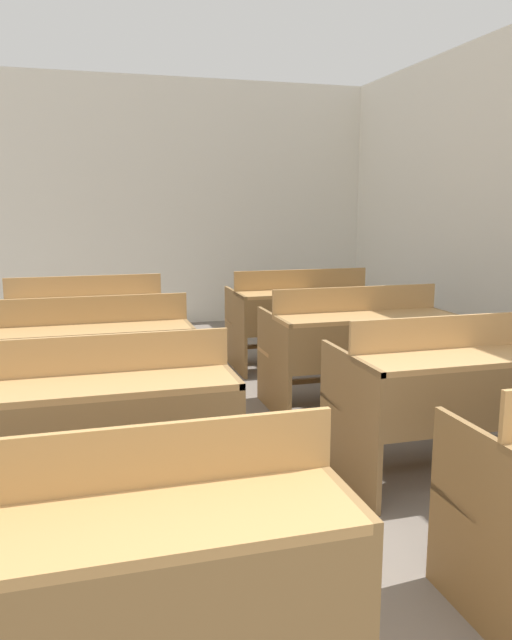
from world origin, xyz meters
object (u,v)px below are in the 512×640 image
at_px(bench_back_right, 302,315).
at_px(bench_third_left, 92,360).
at_px(bench_second_right, 458,391).
at_px(bench_second_left, 95,424).
at_px(bench_third_right, 356,343).
at_px(bench_back_left, 86,325).
at_px(wastepaper_bin, 396,329).
at_px(bench_front_left, 113,577).

bearing_deg(bench_back_right, bench_third_left, -147.29).
bearing_deg(bench_second_right, bench_back_right, 89.88).
bearing_deg(bench_second_left, bench_back_right, 52.31).
distance_m(bench_third_right, bench_back_left, 2.29).
bearing_deg(bench_third_right, bench_second_right, -88.73).
distance_m(bench_second_left, bench_third_left, 1.27).
distance_m(bench_second_left, bench_third_right, 2.27).
bearing_deg(bench_back_left, bench_second_right, -52.60).
relative_size(bench_third_right, wastepaper_bin, 4.17).
height_order(bench_back_right, wastepaper_bin, bench_back_right).
bearing_deg(bench_back_right, bench_third_right, -91.50).
relative_size(bench_second_left, wastepaper_bin, 4.17).
height_order(bench_front_left, bench_back_right, same).
distance_m(bench_second_right, bench_back_right, 2.50).
distance_m(bench_third_left, bench_third_right, 1.88).
bearing_deg(bench_front_left, bench_second_left, 90.73).
height_order(bench_second_right, bench_third_left, same).
bearing_deg(bench_third_left, wastepaper_bin, 30.14).
relative_size(bench_front_left, wastepaper_bin, 4.17).
height_order(bench_second_left, wastepaper_bin, bench_second_left).
distance_m(bench_second_right, bench_third_right, 1.24).
bearing_deg(bench_back_left, bench_front_left, -89.78).
xyz_separation_m(bench_third_left, bench_back_left, (-0.01, 1.25, 0.00)).
distance_m(bench_second_left, wastepaper_bin, 4.55).
bearing_deg(bench_third_left, bench_second_left, -90.71).
height_order(bench_second_left, bench_third_right, same).
relative_size(bench_second_left, bench_second_right, 1.00).
height_order(bench_second_left, bench_third_left, same).
bearing_deg(bench_third_left, bench_front_left, -90.00).
distance_m(bench_third_left, bench_back_right, 2.28).
bearing_deg(bench_back_right, bench_back_left, 179.46).
xyz_separation_m(bench_back_left, wastepaper_bin, (3.26, 0.64, -0.33)).
bearing_deg(wastepaper_bin, bench_second_left, -135.96).
bearing_deg(wastepaper_bin, bench_front_left, -126.37).
xyz_separation_m(bench_front_left, bench_back_right, (1.92, 3.76, 0.00)).
bearing_deg(wastepaper_bin, bench_third_right, -125.51).
bearing_deg(bench_third_left, bench_back_right, 32.71).
relative_size(bench_third_right, bench_back_right, 1.00).
height_order(bench_second_right, bench_back_right, same).
distance_m(bench_second_left, bench_back_left, 2.52).
xyz_separation_m(bench_third_left, bench_back_right, (1.92, 1.23, 0.00)).
bearing_deg(bench_back_left, wastepaper_bin, 11.05).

